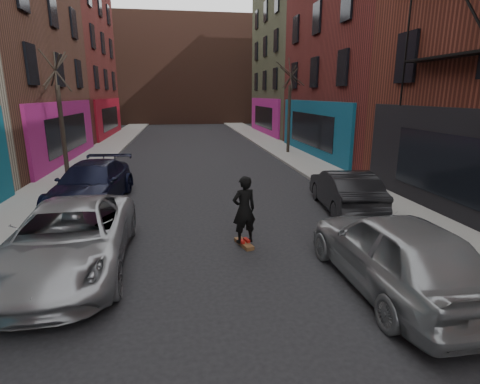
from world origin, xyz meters
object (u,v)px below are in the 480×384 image
object	(u,v)px
tree_left_far	(60,106)
skateboard	(244,244)
parked_left_far	(69,238)
parked_left_end	(92,184)
tree_right_far	(290,100)
parked_right_far	(395,252)
skateboarder	(244,210)
parked_right_end	(345,190)

from	to	relation	value
tree_left_far	skateboard	bearing A→B (deg)	-53.00
parked_left_far	parked_left_end	distance (m)	5.50
tree_right_far	parked_left_end	size ratio (longest dim) A/B	1.31
parked_left_end	skateboard	xyz separation A→B (m)	(4.80, -4.71, -0.71)
tree_left_far	parked_right_far	size ratio (longest dim) A/B	1.34
parked_right_far	skateboard	world-z (taller)	parked_right_far
tree_left_far	parked_left_end	distance (m)	5.51
parked_right_far	skateboard	xyz separation A→B (m)	(-2.62, 2.74, -0.78)
parked_left_far	skateboarder	bearing A→B (deg)	8.46
tree_right_far	parked_right_far	xyz separation A→B (m)	(-2.93, -17.83, -2.70)
tree_left_far	skateboarder	bearing A→B (deg)	-53.00
parked_left_far	parked_right_end	bearing A→B (deg)	20.62
tree_left_far	parked_left_far	xyz separation A→B (m)	(2.73, -9.84, -2.62)
parked_right_far	skateboarder	size ratio (longest dim) A/B	2.71
skateboard	parked_right_end	bearing A→B (deg)	17.36
parked_left_end	parked_right_far	size ratio (longest dim) A/B	1.07
parked_right_end	skateboard	distance (m)	4.77
parked_right_far	skateboarder	world-z (taller)	skateboarder
skateboard	skateboarder	size ratio (longest dim) A/B	0.45
parked_left_end	parked_right_end	size ratio (longest dim) A/B	1.21
parked_right_far	skateboarder	distance (m)	3.79
tree_left_far	parked_right_end	distance (m)	12.89
parked_right_far	tree_left_far	bearing A→B (deg)	-52.21
parked_right_far	parked_left_far	bearing A→B (deg)	-17.34
parked_right_far	skateboarder	xyz separation A→B (m)	(-2.62, 2.74, 0.17)
parked_left_far	skateboard	world-z (taller)	parked_left_far
skateboarder	parked_right_end	bearing A→B (deg)	-162.64
parked_right_end	skateboard	world-z (taller)	parked_right_end
tree_right_far	parked_right_far	size ratio (longest dim) A/B	1.40
tree_left_far	parked_right_far	bearing A→B (deg)	-51.32
parked_left_end	skateboarder	world-z (taller)	skateboarder
parked_right_end	skateboarder	distance (m)	4.73
parked_left_far	skateboard	size ratio (longest dim) A/B	6.82
parked_left_far	skateboarder	size ratio (longest dim) A/B	3.04
parked_right_end	tree_left_far	bearing A→B (deg)	-24.34
parked_right_far	parked_right_end	distance (m)	5.49
tree_left_far	parked_right_far	world-z (taller)	tree_left_far
tree_left_far	skateboarder	xyz separation A→B (m)	(6.85, -9.09, -2.38)
parked_left_far	skateboard	distance (m)	4.24
tree_right_far	parked_left_far	distance (m)	18.76
parked_right_end	skateboard	size ratio (longest dim) A/B	5.38
parked_left_far	tree_left_far	bearing A→B (deg)	103.69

